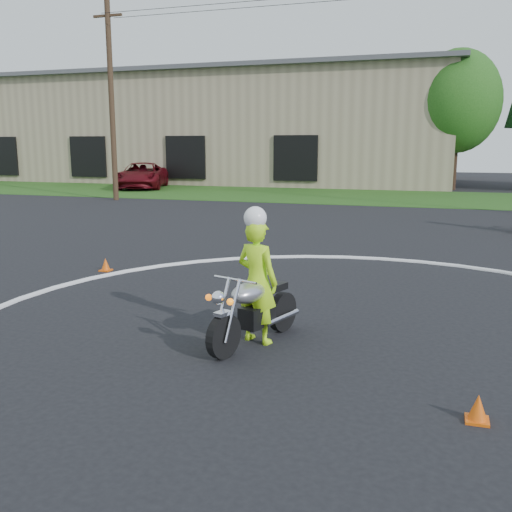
% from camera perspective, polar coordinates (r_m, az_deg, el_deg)
% --- Properties ---
extents(ground, '(120.00, 120.00, 0.00)m').
position_cam_1_polar(ground, '(6.26, 3.30, -16.07)').
color(ground, black).
rests_on(ground, ground).
extents(grass_strip, '(120.00, 10.00, 0.02)m').
position_cam_1_polar(grass_strip, '(32.55, 15.60, 5.62)').
color(grass_strip, '#1E4714').
rests_on(grass_strip, ground).
extents(course_markings, '(19.05, 19.05, 0.12)m').
position_cam_1_polar(course_markings, '(10.18, 21.77, -5.98)').
color(course_markings, silver).
rests_on(course_markings, ground).
extents(primary_motorcycle, '(0.96, 1.99, 1.08)m').
position_cam_1_polar(primary_motorcycle, '(8.23, -0.24, -5.38)').
color(primary_motorcycle, black).
rests_on(primary_motorcycle, ground).
extents(rider_primary_grp, '(0.77, 0.62, 2.01)m').
position_cam_1_polar(rider_primary_grp, '(8.24, 0.11, -2.17)').
color(rider_primary_grp, '#B7FF1A').
rests_on(rider_primary_grp, ground).
extents(pickup_grp, '(4.72, 6.75, 1.71)m').
position_cam_1_polar(pickup_grp, '(39.12, -11.34, 7.89)').
color(pickup_grp, '#570911').
rests_on(pickup_grp, ground).
extents(warehouse, '(41.00, 17.00, 8.30)m').
position_cam_1_polar(warehouse, '(49.38, -5.22, 12.50)').
color(warehouse, tan).
rests_on(warehouse, ground).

